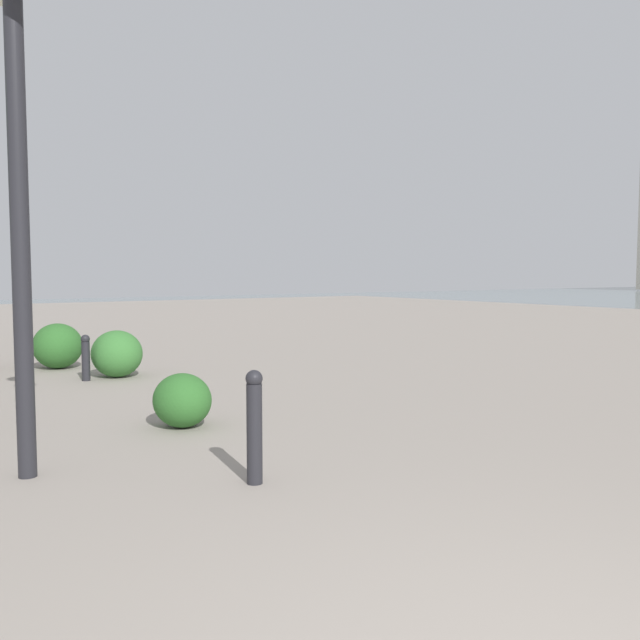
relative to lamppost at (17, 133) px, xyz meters
The scene contains 6 objects.
lamppost is the anchor object (origin of this frame).
bollard_near 2.84m from the lamppost, 128.93° to the right, with size 0.13×0.13×0.87m.
bollard_mid 5.31m from the lamppost, 19.54° to the right, with size 0.13×0.13×0.69m.
shrub_low 6.68m from the lamppost, 14.25° to the right, with size 0.89×0.80×0.75m.
shrub_round 5.56m from the lamppost, 24.39° to the right, with size 0.84×0.76×0.72m.
shrub_wide 3.03m from the lamppost, 60.95° to the right, with size 0.66×0.59×0.56m.
Camera 1 is at (-1.02, 1.86, 1.60)m, focal length 37.26 mm.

